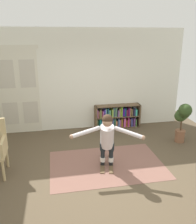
% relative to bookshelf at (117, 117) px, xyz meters
% --- Properties ---
extents(ground_plane, '(7.20, 7.20, 0.00)m').
position_rel_bookshelf_xyz_m(ground_plane, '(-0.99, -2.39, -0.32)').
color(ground_plane, brown).
extents(back_wall, '(6.00, 0.10, 2.90)m').
position_rel_bookshelf_xyz_m(back_wall, '(-0.99, 0.21, 1.13)').
color(back_wall, white).
rests_on(back_wall, ground).
extents(double_door, '(1.22, 0.05, 2.45)m').
position_rel_bookshelf_xyz_m(double_door, '(-2.79, 0.15, 0.91)').
color(double_door, beige).
rests_on(double_door, ground).
extents(rug, '(2.43, 1.64, 0.01)m').
position_rel_bookshelf_xyz_m(rug, '(-0.79, -2.11, -0.32)').
color(rug, brown).
rests_on(rug, ground).
extents(bookshelf, '(1.38, 0.30, 0.70)m').
position_rel_bookshelf_xyz_m(bookshelf, '(0.00, 0.00, 0.00)').
color(bookshelf, brown).
rests_on(bookshelf, ground).
extents(potted_plant, '(0.40, 0.57, 1.07)m').
position_rel_bookshelf_xyz_m(potted_plant, '(1.38, -1.32, 0.38)').
color(potted_plant, brown).
rests_on(potted_plant, ground).
extents(skis_pair, '(0.44, 0.82, 0.07)m').
position_rel_bookshelf_xyz_m(skis_pair, '(-0.79, -2.08, -0.30)').
color(skis_pair, brown).
rests_on(skis_pair, rug).
extents(person_skier, '(1.44, 0.73, 1.16)m').
position_rel_bookshelf_xyz_m(person_skier, '(-0.82, -2.24, 0.41)').
color(person_skier, white).
rests_on(person_skier, skis_pair).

